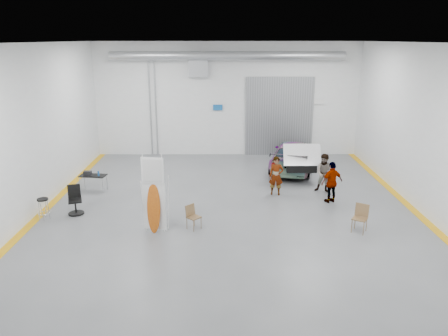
{
  "coord_description": "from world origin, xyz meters",
  "views": [
    {
      "loc": [
        -0.26,
        -15.25,
        6.14
      ],
      "look_at": [
        -0.2,
        0.31,
        1.5
      ],
      "focal_mm": 35.0,
      "sensor_mm": 36.0,
      "label": 1
    }
  ],
  "objects_px": {
    "sedan_car": "(293,156)",
    "person_a": "(276,176)",
    "folding_chair_near": "(194,222)",
    "shop_stool": "(44,209)",
    "person_c": "(332,182)",
    "folding_chair_far": "(359,224)",
    "office_chair": "(76,202)",
    "work_table": "(91,175)",
    "person_b": "(325,173)",
    "surfboard_display": "(155,201)"
  },
  "relations": [
    {
      "from": "sedan_car",
      "to": "person_a",
      "type": "relative_size",
      "value": 2.98
    },
    {
      "from": "folding_chair_near",
      "to": "shop_stool",
      "type": "xyz_separation_m",
      "value": [
        -5.31,
        0.79,
        0.13
      ]
    },
    {
      "from": "person_c",
      "to": "folding_chair_near",
      "type": "distance_m",
      "value": 5.76
    },
    {
      "from": "folding_chair_far",
      "to": "office_chair",
      "type": "height_order",
      "value": "office_chair"
    },
    {
      "from": "shop_stool",
      "to": "office_chair",
      "type": "relative_size",
      "value": 0.75
    },
    {
      "from": "person_c",
      "to": "folding_chair_far",
      "type": "height_order",
      "value": "person_c"
    },
    {
      "from": "sedan_car",
      "to": "shop_stool",
      "type": "bearing_deg",
      "value": 46.97
    },
    {
      "from": "person_a",
      "to": "person_c",
      "type": "height_order",
      "value": "person_c"
    },
    {
      "from": "folding_chair_near",
      "to": "shop_stool",
      "type": "distance_m",
      "value": 5.37
    },
    {
      "from": "person_a",
      "to": "person_c",
      "type": "distance_m",
      "value": 2.22
    },
    {
      "from": "folding_chair_far",
      "to": "work_table",
      "type": "xyz_separation_m",
      "value": [
        -9.94,
        4.11,
        0.39
      ]
    },
    {
      "from": "sedan_car",
      "to": "person_b",
      "type": "bearing_deg",
      "value": 118.22
    },
    {
      "from": "surfboard_display",
      "to": "office_chair",
      "type": "relative_size",
      "value": 2.57
    },
    {
      "from": "surfboard_display",
      "to": "work_table",
      "type": "distance_m",
      "value": 5.25
    },
    {
      "from": "surfboard_display",
      "to": "folding_chair_far",
      "type": "relative_size",
      "value": 2.9
    },
    {
      "from": "person_a",
      "to": "folding_chair_near",
      "type": "height_order",
      "value": "person_a"
    },
    {
      "from": "work_table",
      "to": "surfboard_display",
      "type": "bearing_deg",
      "value": -51.53
    },
    {
      "from": "folding_chair_far",
      "to": "shop_stool",
      "type": "distance_m",
      "value": 10.81
    },
    {
      "from": "person_a",
      "to": "surfboard_display",
      "type": "bearing_deg",
      "value": -133.76
    },
    {
      "from": "folding_chair_near",
      "to": "work_table",
      "type": "distance_m",
      "value": 5.93
    },
    {
      "from": "surfboard_display",
      "to": "shop_stool",
      "type": "bearing_deg",
      "value": 174.85
    },
    {
      "from": "person_c",
      "to": "surfboard_display",
      "type": "height_order",
      "value": "surfboard_display"
    },
    {
      "from": "folding_chair_far",
      "to": "shop_stool",
      "type": "bearing_deg",
      "value": -154.11
    },
    {
      "from": "person_a",
      "to": "folding_chair_far",
      "type": "bearing_deg",
      "value": -50.49
    },
    {
      "from": "work_table",
      "to": "office_chair",
      "type": "distance_m",
      "value": 2.51
    },
    {
      "from": "sedan_car",
      "to": "office_chair",
      "type": "xyz_separation_m",
      "value": [
        -8.75,
        -5.56,
        -0.22
      ]
    },
    {
      "from": "sedan_car",
      "to": "folding_chair_far",
      "type": "bearing_deg",
      "value": 113.18
    },
    {
      "from": "person_b",
      "to": "shop_stool",
      "type": "xyz_separation_m",
      "value": [
        -10.48,
        -2.85,
        -0.42
      ]
    },
    {
      "from": "surfboard_display",
      "to": "person_c",
      "type": "bearing_deg",
      "value": 32.3
    },
    {
      "from": "person_b",
      "to": "surfboard_display",
      "type": "relative_size",
      "value": 0.6
    },
    {
      "from": "office_chair",
      "to": "person_b",
      "type": "bearing_deg",
      "value": -5.35
    },
    {
      "from": "person_b",
      "to": "office_chair",
      "type": "relative_size",
      "value": 1.55
    },
    {
      "from": "person_b",
      "to": "shop_stool",
      "type": "relative_size",
      "value": 2.07
    },
    {
      "from": "folding_chair_near",
      "to": "surfboard_display",
      "type": "bearing_deg",
      "value": 145.46
    },
    {
      "from": "folding_chair_near",
      "to": "person_c",
      "type": "bearing_deg",
      "value": -20.72
    },
    {
      "from": "person_c",
      "to": "folding_chair_near",
      "type": "relative_size",
      "value": 1.98
    },
    {
      "from": "shop_stool",
      "to": "work_table",
      "type": "bearing_deg",
      "value": 74.96
    },
    {
      "from": "surfboard_display",
      "to": "folding_chair_near",
      "type": "relative_size",
      "value": 3.28
    },
    {
      "from": "sedan_car",
      "to": "work_table",
      "type": "bearing_deg",
      "value": 33.78
    },
    {
      "from": "sedan_car",
      "to": "shop_stool",
      "type": "distance_m",
      "value": 11.47
    },
    {
      "from": "shop_stool",
      "to": "person_c",
      "type": "bearing_deg",
      "value": 9.07
    },
    {
      "from": "person_a",
      "to": "folding_chair_far",
      "type": "distance_m",
      "value": 4.32
    },
    {
      "from": "person_b",
      "to": "work_table",
      "type": "xyz_separation_m",
      "value": [
        -9.66,
        0.2,
        -0.14
      ]
    },
    {
      "from": "folding_chair_far",
      "to": "sedan_car",
      "type": "bearing_deg",
      "value": 129.97
    },
    {
      "from": "surfboard_display",
      "to": "person_a",
      "type": "bearing_deg",
      "value": 48.75
    },
    {
      "from": "person_c",
      "to": "office_chair",
      "type": "distance_m",
      "value": 9.61
    },
    {
      "from": "work_table",
      "to": "person_b",
      "type": "bearing_deg",
      "value": -1.2
    },
    {
      "from": "sedan_car",
      "to": "person_c",
      "type": "bearing_deg",
      "value": 114.81
    },
    {
      "from": "office_chair",
      "to": "person_c",
      "type": "bearing_deg",
      "value": -12.2
    },
    {
      "from": "surfboard_display",
      "to": "shop_stool",
      "type": "height_order",
      "value": "surfboard_display"
    }
  ]
}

